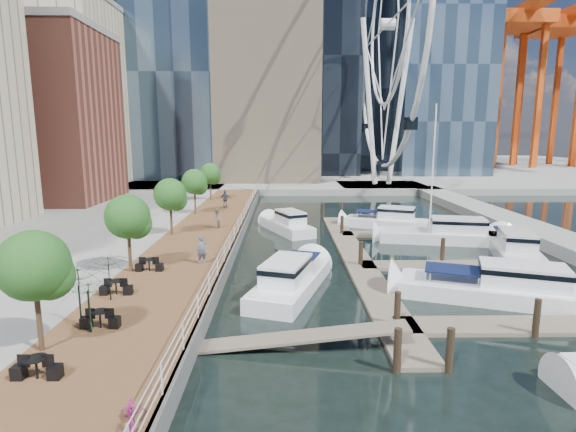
{
  "coord_description": "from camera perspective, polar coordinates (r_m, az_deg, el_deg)",
  "views": [
    {
      "loc": [
        -2.33,
        -21.8,
        8.95
      ],
      "look_at": [
        -1.97,
        11.31,
        3.0
      ],
      "focal_mm": 28.0,
      "sensor_mm": 36.0,
      "label": 1
    }
  ],
  "objects": [
    {
      "name": "pedestrian_far",
      "position": [
        50.61,
        -7.96,
        2.17
      ],
      "size": [
        1.22,
        0.7,
        1.96
      ],
      "primitive_type": "imported",
      "rotation": [
        0.0,
        0.0,
        2.93
      ],
      "color": "#393E47",
      "rests_on": "boardwalk"
    },
    {
      "name": "moored_yachts",
      "position": [
        37.97,
        17.17,
        -3.91
      ],
      "size": [
        22.68,
        32.64,
        11.5
      ],
      "color": "silver",
      "rests_on": "ground"
    },
    {
      "name": "pedestrian_near",
      "position": [
        28.71,
        -10.87,
        -4.24
      ],
      "size": [
        0.77,
        0.66,
        1.77
      ],
      "primitive_type": "imported",
      "rotation": [
        0.0,
        0.0,
        0.44
      ],
      "color": "#51566C",
      "rests_on": "boardwalk"
    },
    {
      "name": "pedestrian_mid",
      "position": [
        39.35,
        -9.08,
        -0.32
      ],
      "size": [
        0.7,
        0.87,
        1.72
      ],
      "primitive_type": "imported",
      "rotation": [
        0.0,
        0.0,
        -1.63
      ],
      "color": "#826E5A",
      "rests_on": "boardwalk"
    },
    {
      "name": "ground",
      "position": [
        23.68,
        5.18,
        -12.06
      ],
      "size": [
        520.0,
        520.0,
        0.0
      ],
      "primitive_type": "plane",
      "color": "black",
      "rests_on": "ground"
    },
    {
      "name": "floating_docks",
      "position": [
        34.45,
        16.83,
        -4.47
      ],
      "size": [
        16.0,
        34.0,
        2.6
      ],
      "color": "#6D6051",
      "rests_on": "ground"
    },
    {
      "name": "port_cranes",
      "position": [
        137.18,
        30.98,
        13.4
      ],
      "size": [
        40.0,
        52.0,
        38.0
      ],
      "color": "#D84C14",
      "rests_on": "ground"
    },
    {
      "name": "land_far",
      "position": [
        124.1,
        0.45,
        6.28
      ],
      "size": [
        200.0,
        114.0,
        1.0
      ],
      "primitive_type": "cube",
      "color": "gray",
      "rests_on": "ground"
    },
    {
      "name": "street_trees",
      "position": [
        37.22,
        -14.75,
        2.66
      ],
      "size": [
        2.6,
        42.6,
        4.6
      ],
      "color": "#3F2B1C",
      "rests_on": "ground"
    },
    {
      "name": "bicycle",
      "position": [
        14.13,
        -19.22,
        -22.65
      ],
      "size": [
        1.06,
        1.67,
        0.83
      ],
      "primitive_type": "imported",
      "rotation": [
        0.0,
        0.0,
        0.35
      ],
      "color": "#8F1462",
      "rests_on": "boardwalk"
    },
    {
      "name": "railing",
      "position": [
        37.73,
        -6.35,
        -1.23
      ],
      "size": [
        0.1,
        60.0,
        1.05
      ],
      "primitive_type": null,
      "color": "white",
      "rests_on": "boardwalk"
    },
    {
      "name": "ferris_wheel",
      "position": [
        77.46,
        12.53,
        22.61
      ],
      "size": [
        5.8,
        45.6,
        47.8
      ],
      "color": "white",
      "rests_on": "ground"
    },
    {
      "name": "yacht_foreground",
      "position": [
        27.66,
        24.86,
        -9.67
      ],
      "size": [
        11.65,
        6.64,
        2.15
      ],
      "primitive_type": null,
      "rotation": [
        0.0,
        0.0,
        1.23
      ],
      "color": "white",
      "rests_on": "ground"
    },
    {
      "name": "breakwater",
      "position": [
        48.13,
        27.03,
        -1.05
      ],
      "size": [
        4.0,
        60.0,
        1.0
      ],
      "primitive_type": "cube",
      "color": "gray",
      "rests_on": "ground"
    },
    {
      "name": "pier",
      "position": [
        76.05,
        11.8,
        3.59
      ],
      "size": [
        14.0,
        12.0,
        1.0
      ],
      "primitive_type": "cube",
      "color": "gray",
      "rests_on": "ground"
    },
    {
      "name": "cafe_tables",
      "position": [
        22.68,
        -21.79,
        -10.09
      ],
      "size": [
        2.5,
        13.7,
        0.74
      ],
      "color": "black",
      "rests_on": "ground"
    },
    {
      "name": "cafe_seating",
      "position": [
        21.54,
        -23.71,
        -8.96
      ],
      "size": [
        3.68,
        6.76,
        2.62
      ],
      "color": "#0E3419",
      "rests_on": "ground"
    },
    {
      "name": "seawall",
      "position": [
        37.93,
        -6.17,
        -2.74
      ],
      "size": [
        0.25,
        60.0,
        1.0
      ],
      "primitive_type": "cube",
      "color": "#595954",
      "rests_on": "ground"
    },
    {
      "name": "boardwalk",
      "position": [
        38.34,
        -10.65,
        -2.72
      ],
      "size": [
        6.0,
        60.0,
        1.0
      ],
      "primitive_type": "cube",
      "color": "brown",
      "rests_on": "ground"
    }
  ]
}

